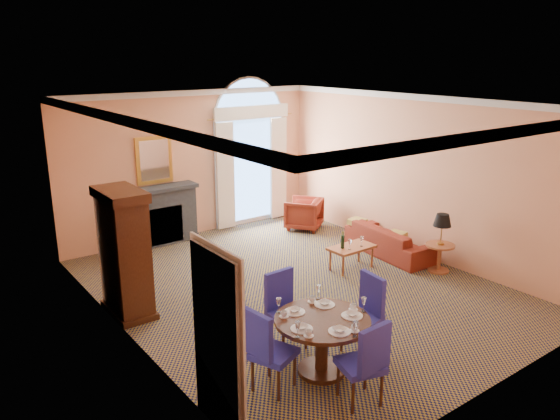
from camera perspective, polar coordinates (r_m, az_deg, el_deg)
ground at (r=9.65m, az=1.78°, el=-8.11°), size 7.50×7.50×0.00m
room_envelope at (r=9.43m, az=-0.73°, el=7.28°), size 6.04×7.52×3.45m
armoire at (r=8.74m, az=-15.92°, el=-4.55°), size 0.58×1.02×2.00m
dining_table at (r=7.05m, az=4.42°, el=-12.61°), size 1.21×1.21×0.96m
dining_chair_north at (r=7.67m, az=0.36°, el=-9.79°), size 0.51×0.52×1.06m
dining_chair_south at (r=6.50m, az=9.07°, el=-15.13°), size 0.58×0.58×1.06m
dining_chair_east at (r=7.65m, az=9.04°, el=-10.08°), size 0.57×0.57×1.06m
dining_chair_west at (r=6.67m, az=-1.47°, el=-14.02°), size 0.61×0.61×1.06m
sofa at (r=11.31m, az=11.42°, el=-3.13°), size 0.97×2.07×0.59m
armchair at (r=12.69m, az=2.51°, el=-0.38°), size 1.08×1.09×0.72m
coffee_table at (r=10.38m, az=7.47°, el=-3.96°), size 0.89×0.51×0.78m
side_table at (r=10.51m, az=16.48°, el=-2.60°), size 0.54×0.54×1.10m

